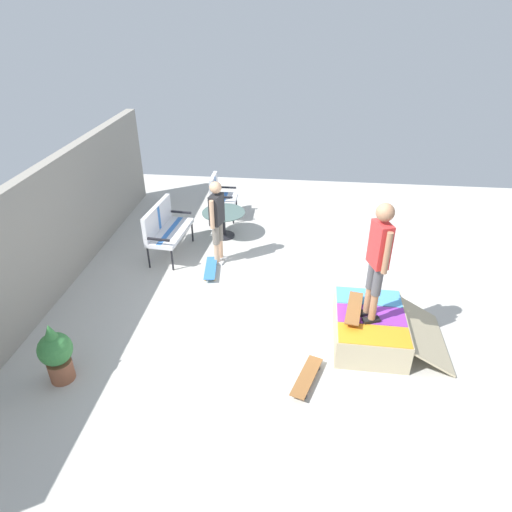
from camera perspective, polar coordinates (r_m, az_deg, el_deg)
The scene contains 12 objects.
ground_plane at distance 7.45m, azimuth 4.13°, elevation -7.15°, with size 12.00×12.00×0.10m, color beige.
back_wall_cinderblock at distance 7.96m, azimuth -25.67°, elevation 1.95°, with size 9.00×0.20×2.17m.
skate_ramp at distance 6.88m, azimuth 14.53°, elevation -8.83°, with size 1.38×1.66×0.47m.
patio_bench at distance 8.85m, azimuth -11.67°, elevation 3.83°, with size 1.29×0.66×1.02m.
patio_chair_near_house at distance 10.21m, azimuth -4.72°, elevation 8.03°, with size 0.63×0.56×1.02m.
patio_table at distance 9.44m, azimuth -4.14°, elevation 4.73°, with size 0.90×0.90×0.57m.
person_watching at distance 8.26m, azimuth -5.02°, elevation 4.98°, with size 0.47×0.30×1.64m.
person_skater at distance 6.09m, azimuth 15.40°, elevation 0.18°, with size 0.46×0.32×1.78m.
skateboard_by_bench at distance 8.34m, azimuth -5.82°, elevation -1.57°, with size 0.82×0.29×0.10m.
skateboard_spare at distance 6.18m, azimuth 6.51°, elevation -15.11°, with size 0.82×0.44×0.10m.
skateboard_on_ramp at distance 6.65m, azimuth 12.43°, elevation -6.54°, with size 0.82×0.34×0.10m.
potted_plant at distance 6.47m, azimuth -24.22°, elevation -11.17°, with size 0.44×0.44×0.92m.
Camera 1 is at (-5.91, -0.11, 4.47)m, focal length 31.27 mm.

